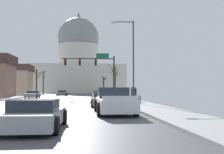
{
  "coord_description": "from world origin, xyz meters",
  "views": [
    {
      "loc": [
        3.67,
        -22.47,
        1.53
      ],
      "look_at": [
        9.07,
        35.77,
        4.12
      ],
      "focal_mm": 42.62,
      "sensor_mm": 36.0,
      "label": 1
    }
  ],
  "objects": [
    {
      "name": "sedan_near_04",
      "position": [
        1.75,
        -12.22,
        0.53
      ],
      "size": [
        2.06,
        4.37,
        1.13
      ],
      "color": "#9EA3A8",
      "rests_on": "ground"
    },
    {
      "name": "sedan_oncoming_00",
      "position": [
        -5.2,
        21.81,
        0.57
      ],
      "size": [
        2.07,
        4.23,
        1.18
      ],
      "color": "#9EA3A8",
      "rests_on": "ground"
    },
    {
      "name": "flank_building_00",
      "position": [
        -16.91,
        44.15,
        3.72
      ],
      "size": [
        13.92,
        7.05,
        7.34
      ],
      "color": "tan",
      "rests_on": "ground"
    },
    {
      "name": "street_lamp_right",
      "position": [
        7.91,
        3.42,
        4.97
      ],
      "size": [
        2.28,
        0.24,
        8.18
      ],
      "color": "#333338",
      "rests_on": "ground"
    },
    {
      "name": "sedan_near_01",
      "position": [
        5.17,
        6.34,
        0.58
      ],
      "size": [
        2.02,
        4.41,
        1.21
      ],
      "color": "navy",
      "rests_on": "ground"
    },
    {
      "name": "sedan_oncoming_01",
      "position": [
        -1.69,
        35.08,
        0.56
      ],
      "size": [
        2.16,
        4.7,
        1.19
      ],
      "color": "#6B6056",
      "rests_on": "ground"
    },
    {
      "name": "bicycle_parked",
      "position": [
        8.74,
        3.4,
        0.49
      ],
      "size": [
        0.12,
        1.77,
        0.85
      ],
      "color": "black",
      "rests_on": "ground"
    },
    {
      "name": "bare_tree_00",
      "position": [
        8.31,
        53.72,
        2.7
      ],
      "size": [
        1.46,
        2.73,
        5.11
      ],
      "color": "#423328",
      "rests_on": "ground"
    },
    {
      "name": "sedan_near_00",
      "position": [
        5.3,
        12.26,
        0.6
      ],
      "size": [
        2.1,
        4.69,
        1.31
      ],
      "color": "silver",
      "rests_on": "ground"
    },
    {
      "name": "bare_tree_04",
      "position": [
        8.5,
        26.27,
        3.39
      ],
      "size": [
        1.39,
        1.89,
        6.08
      ],
      "color": "#4C3D2D",
      "rests_on": "ground"
    },
    {
      "name": "bare_tree_02",
      "position": [
        8.29,
        21.59,
        2.87
      ],
      "size": [
        1.72,
        1.49,
        5.13
      ],
      "color": "brown",
      "rests_on": "ground"
    },
    {
      "name": "sedan_near_02",
      "position": [
        5.04,
        0.74,
        0.58
      ],
      "size": [
        2.19,
        4.67,
        1.23
      ],
      "color": "#6B6056",
      "rests_on": "ground"
    },
    {
      "name": "signal_gantry",
      "position": [
        4.76,
        16.7,
        4.93
      ],
      "size": [
        7.91,
        0.41,
        6.65
      ],
      "color": "#28282D",
      "rests_on": "ground"
    },
    {
      "name": "bare_tree_03",
      "position": [
        -8.72,
        43.78,
        3.4
      ],
      "size": [
        2.26,
        2.0,
        6.22
      ],
      "color": "#4C3D2D",
      "rests_on": "ground"
    },
    {
      "name": "pedestrian_01",
      "position": [
        9.06,
        9.22,
        1.07
      ],
      "size": [
        0.35,
        0.34,
        1.67
      ],
      "color": "#33333D",
      "rests_on": "ground"
    },
    {
      "name": "pedestrian_00",
      "position": [
        8.96,
        6.73,
        1.05
      ],
      "size": [
        0.35,
        0.34,
        1.64
      ],
      "color": "#4C4238",
      "rests_on": "ground"
    },
    {
      "name": "capitol_building",
      "position": [
        0.0,
        82.8,
        11.76
      ],
      "size": [
        35.75,
        19.65,
        32.15
      ],
      "color": "beige",
      "rests_on": "ground"
    },
    {
      "name": "bare_tree_01",
      "position": [
        -8.21,
        50.54,
        3.27
      ],
      "size": [
        1.72,
        1.42,
        6.44
      ],
      "color": "brown",
      "rests_on": "ground"
    },
    {
      "name": "ground",
      "position": [
        0.0,
        -0.0,
        0.02
      ],
      "size": [
        20.0,
        180.0,
        0.2
      ],
      "color": "#4A4A4F"
    },
    {
      "name": "pickup_truck_near_03",
      "position": [
        5.32,
        -5.99,
        0.72
      ],
      "size": [
        2.37,
        5.74,
        1.61
      ],
      "color": "silver",
      "rests_on": "ground"
    }
  ]
}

